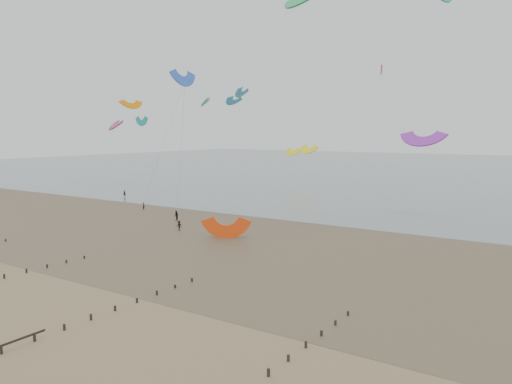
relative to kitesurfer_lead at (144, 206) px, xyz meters
The scene contains 6 objects.
ground 57.98m from the kitesurfer_lead, 50.16° to the right, with size 500.00×500.00×0.00m, color brown.
sea_and_shore 34.59m from the kitesurfer_lead, 17.00° to the right, with size 500.00×665.00×0.03m.
kitesurfer_lead is the anchor object (origin of this frame).
kitesurfers 59.72m from the kitesurfer_lead, ahead, with size 129.75×26.13×1.89m.
grounded_kite 33.27m from the kitesurfer_lead, 22.21° to the right, with size 6.33×3.32×4.82m, color #FF4810, non-canonical shape.
kites_airborne 57.72m from the kitesurfer_lead, 60.16° to the left, with size 231.27×122.01×41.72m.
Camera 1 is at (38.56, -27.64, 16.08)m, focal length 35.00 mm.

